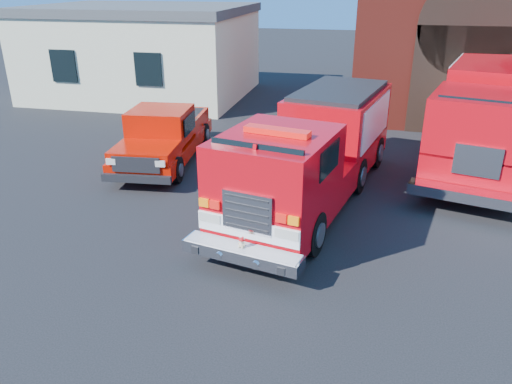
% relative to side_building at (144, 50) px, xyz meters
% --- Properties ---
extents(ground, '(100.00, 100.00, 0.00)m').
position_rel_side_building_xyz_m(ground, '(9.00, -13.00, -2.20)').
color(ground, black).
rests_on(ground, ground).
extents(parking_stripe_mid, '(0.12, 3.00, 0.01)m').
position_rel_side_building_xyz_m(parking_stripe_mid, '(15.50, -9.00, -2.20)').
color(parking_stripe_mid, yellow).
rests_on(parking_stripe_mid, ground).
extents(parking_stripe_far, '(0.12, 3.00, 0.01)m').
position_rel_side_building_xyz_m(parking_stripe_far, '(15.50, -6.00, -2.20)').
color(parking_stripe_far, yellow).
rests_on(parking_stripe_far, ground).
extents(side_building, '(10.20, 8.20, 4.35)m').
position_rel_side_building_xyz_m(side_building, '(0.00, 0.00, 0.00)').
color(side_building, beige).
rests_on(side_building, ground).
extents(fire_engine, '(4.16, 8.92, 2.65)m').
position_rel_side_building_xyz_m(fire_engine, '(9.93, -11.29, -0.83)').
color(fire_engine, black).
rests_on(fire_engine, ground).
extents(pickup_truck, '(2.50, 5.69, 1.81)m').
position_rel_side_building_xyz_m(pickup_truck, '(4.84, -9.37, -1.35)').
color(pickup_truck, black).
rests_on(pickup_truck, ground).
extents(secondary_truck, '(5.17, 9.83, 3.05)m').
position_rel_side_building_xyz_m(secondary_truck, '(15.10, -7.05, -0.54)').
color(secondary_truck, black).
rests_on(secondary_truck, ground).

